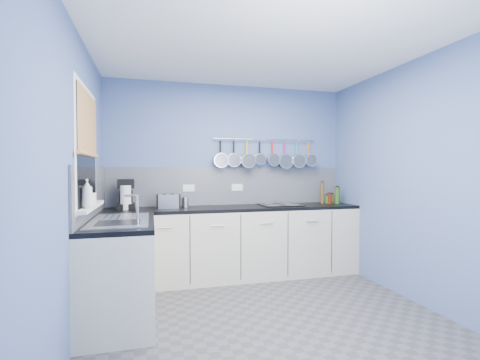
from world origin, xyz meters
name	(u,v)px	position (x,y,z in m)	size (l,w,h in m)	color
floor	(266,317)	(0.00, 0.00, -0.01)	(3.20, 3.00, 0.02)	#47474C
ceiling	(266,44)	(0.00, 0.00, 2.51)	(3.20, 3.00, 0.02)	white
wall_back	(229,178)	(0.00, 1.51, 1.25)	(3.20, 0.02, 2.50)	#4C649A
wall_front	(367,192)	(0.00, -1.51, 1.25)	(3.20, 0.02, 2.50)	#4C649A
wall_left	(76,184)	(-1.61, 0.00, 1.25)	(0.02, 3.00, 2.50)	#4C649A
wall_right	(412,181)	(1.61, 0.00, 1.25)	(0.02, 3.00, 2.50)	#4C649A
backsplash_back	(230,186)	(0.00, 1.49, 1.15)	(3.20, 0.02, 0.50)	gray
backsplash_left	(91,192)	(-1.59, 0.60, 1.15)	(0.02, 1.80, 0.50)	gray
cabinet_run_back	(235,243)	(0.00, 1.20, 0.43)	(3.20, 0.60, 0.86)	beige
worktop_back	(235,208)	(0.00, 1.20, 0.88)	(3.20, 0.60, 0.04)	black
cabinet_run_left	(121,272)	(-1.30, 0.30, 0.43)	(0.60, 1.20, 0.86)	beige
worktop_left	(120,223)	(-1.30, 0.30, 0.88)	(0.60, 1.20, 0.04)	black
window_frame	(87,149)	(-1.58, 0.30, 1.55)	(0.01, 1.00, 1.10)	white
window_glass	(87,149)	(-1.57, 0.30, 1.55)	(0.01, 0.90, 1.00)	black
bamboo_blind	(88,123)	(-1.56, 0.30, 1.77)	(0.01, 0.90, 0.55)	tan
window_sill	(90,207)	(-1.55, 0.30, 1.04)	(0.10, 0.98, 0.03)	white
sink_unit	(120,220)	(-1.30, 0.30, 0.90)	(0.50, 0.95, 0.01)	silver
mixer_tap	(138,208)	(-1.14, 0.12, 1.03)	(0.12, 0.08, 0.26)	silver
socket_left	(189,188)	(-0.55, 1.48, 1.13)	(0.15, 0.01, 0.09)	white
socket_right	(237,187)	(0.10, 1.48, 1.13)	(0.15, 0.01, 0.09)	white
pot_rail	(266,140)	(0.50, 1.45, 1.78)	(0.02, 0.02, 1.45)	silver
soap_bottle_a	(87,194)	(-1.53, 0.02, 1.17)	(0.09, 0.09, 0.24)	white
soap_bottle_b	(90,196)	(-1.53, 0.15, 1.14)	(0.08, 0.08, 0.17)	white
paper_towel	(126,197)	(-1.31, 1.21, 1.04)	(0.13, 0.13, 0.28)	white
coffee_maker	(126,194)	(-1.31, 1.27, 1.08)	(0.20, 0.22, 0.36)	black
toaster	(168,201)	(-0.82, 1.24, 0.98)	(0.26, 0.15, 0.17)	silver
canister	(185,202)	(-0.61, 1.31, 0.96)	(0.09, 0.09, 0.12)	silver
hob	(280,205)	(0.62, 1.22, 0.91)	(0.52, 0.46, 0.01)	black
pan_0	(220,153)	(-0.13, 1.44, 1.59)	(0.20, 0.09, 0.39)	silver
pan_1	(234,153)	(0.05, 1.44, 1.59)	(0.18, 0.06, 0.37)	silver
pan_2	(247,154)	(0.23, 1.44, 1.58)	(0.20, 0.12, 0.39)	silver
pan_3	(260,152)	(0.41, 1.44, 1.61)	(0.16, 0.07, 0.35)	silver
pan_4	(272,153)	(0.59, 1.44, 1.60)	(0.17, 0.10, 0.36)	silver
pan_5	(285,154)	(0.77, 1.44, 1.58)	(0.21, 0.09, 0.40)	silver
pan_6	(297,154)	(0.95, 1.44, 1.59)	(0.20, 0.12, 0.39)	silver
pan_7	(309,154)	(1.14, 1.44, 1.60)	(0.18, 0.12, 0.37)	silver
condiment_0	(332,199)	(1.43, 1.32, 0.96)	(0.07, 0.07, 0.12)	brown
condiment_1	(328,199)	(1.38, 1.33, 0.95)	(0.07, 0.07, 0.11)	#3F721E
condiment_2	(322,193)	(1.28, 1.31, 1.05)	(0.05, 0.05, 0.29)	brown
condiment_3	(337,196)	(1.46, 1.21, 1.01)	(0.07, 0.07, 0.23)	#265919
condiment_4	(330,199)	(1.36, 1.23, 0.97)	(0.06, 0.06, 0.14)	#4C190C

